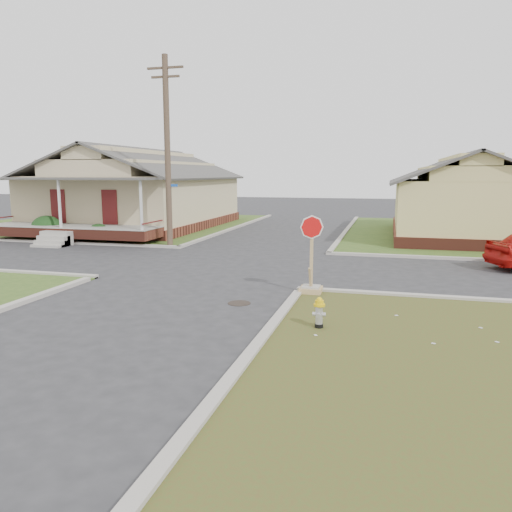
# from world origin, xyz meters

# --- Properties ---
(ground) EXTENTS (120.00, 120.00, 0.00)m
(ground) POSITION_xyz_m (0.00, 0.00, 0.00)
(ground) COLOR #2B2A2D
(ground) RESTS_ON ground
(verge_far_left) EXTENTS (19.00, 19.00, 0.05)m
(verge_far_left) POSITION_xyz_m (-13.00, 18.00, 0.03)
(verge_far_left) COLOR #334F1C
(verge_far_left) RESTS_ON ground
(curbs) EXTENTS (80.00, 40.00, 0.12)m
(curbs) POSITION_xyz_m (0.00, 5.00, 0.00)
(curbs) COLOR #A6A096
(curbs) RESTS_ON ground
(manhole) EXTENTS (0.64, 0.64, 0.01)m
(manhole) POSITION_xyz_m (2.20, -0.50, 0.01)
(manhole) COLOR black
(manhole) RESTS_ON ground
(corner_house) EXTENTS (10.10, 15.50, 5.30)m
(corner_house) POSITION_xyz_m (-10.00, 16.68, 2.28)
(corner_house) COLOR maroon
(corner_house) RESTS_ON ground
(side_house_yellow) EXTENTS (7.60, 11.60, 4.70)m
(side_house_yellow) POSITION_xyz_m (10.00, 16.50, 2.19)
(side_house_yellow) COLOR maroon
(side_house_yellow) RESTS_ON ground
(utility_pole) EXTENTS (1.80, 0.28, 9.00)m
(utility_pole) POSITION_xyz_m (-4.20, 8.90, 4.66)
(utility_pole) COLOR #3D2F23
(utility_pole) RESTS_ON ground
(fire_hydrant) EXTENTS (0.27, 0.27, 0.72)m
(fire_hydrant) POSITION_xyz_m (4.67, -2.27, 0.45)
(fire_hydrant) COLOR black
(fire_hydrant) RESTS_ON ground
(stop_sign) EXTENTS (0.66, 0.64, 2.32)m
(stop_sign) POSITION_xyz_m (3.96, 1.11, 0.55)
(stop_sign) COLOR tan
(stop_sign) RESTS_ON ground
(hedge_left) EXTENTS (1.59, 1.30, 1.22)m
(hedge_left) POSITION_xyz_m (-11.69, 9.54, 0.66)
(hedge_left) COLOR #183E16
(hedge_left) RESTS_ON verge_far_left
(hedge_right) EXTENTS (1.28, 1.05, 0.98)m
(hedge_right) POSITION_xyz_m (-8.51, 9.49, 0.54)
(hedge_right) COLOR #183E16
(hedge_right) RESTS_ON verge_far_left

